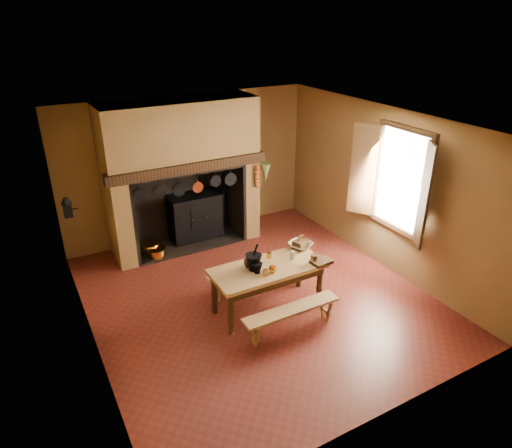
{
  "coord_description": "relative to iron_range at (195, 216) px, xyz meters",
  "views": [
    {
      "loc": [
        -2.97,
        -5.37,
        4.22
      ],
      "look_at": [
        0.15,
        0.3,
        1.15
      ],
      "focal_mm": 32.0,
      "sensor_mm": 36.0,
      "label": 1
    }
  ],
  "objects": [
    {
      "name": "floor",
      "position": [
        0.04,
        -2.45,
        -0.48
      ],
      "size": [
        5.5,
        5.5,
        0.0
      ],
      "primitive_type": "plane",
      "color": "#5E1F16",
      "rests_on": "ground"
    },
    {
      "name": "ceiling",
      "position": [
        0.04,
        -2.45,
        2.32
      ],
      "size": [
        5.5,
        5.5,
        0.0
      ],
      "primitive_type": "plane",
      "rotation": [
        3.14,
        0.0,
        0.0
      ],
      "color": "silver",
      "rests_on": "back_wall"
    },
    {
      "name": "back_wall",
      "position": [
        0.04,
        0.3,
        0.92
      ],
      "size": [
        5.0,
        0.02,
        2.8
      ],
      "primitive_type": "cube",
      "color": "brown",
      "rests_on": "floor"
    },
    {
      "name": "wall_left",
      "position": [
        -2.46,
        -2.45,
        0.92
      ],
      "size": [
        0.02,
        5.5,
        2.8
      ],
      "primitive_type": "cube",
      "color": "brown",
      "rests_on": "floor"
    },
    {
      "name": "wall_right",
      "position": [
        2.54,
        -2.45,
        0.92
      ],
      "size": [
        0.02,
        5.5,
        2.8
      ],
      "primitive_type": "cube",
      "color": "brown",
      "rests_on": "floor"
    },
    {
      "name": "wall_front",
      "position": [
        0.04,
        -5.2,
        0.92
      ],
      "size": [
        5.0,
        0.02,
        2.8
      ],
      "primitive_type": "cube",
      "color": "brown",
      "rests_on": "floor"
    },
    {
      "name": "chimney_breast",
      "position": [
        -0.26,
        -0.14,
        1.33
      ],
      "size": [
        2.95,
        0.96,
        2.8
      ],
      "color": "brown",
      "rests_on": "floor"
    },
    {
      "name": "iron_range",
      "position": [
        0.0,
        0.0,
        0.0
      ],
      "size": [
        1.12,
        0.55,
        1.6
      ],
      "color": "black",
      "rests_on": "floor"
    },
    {
      "name": "hearth_pans",
      "position": [
        -1.01,
        -0.23,
        -0.39
      ],
      "size": [
        0.51,
        0.62,
        0.2
      ],
      "color": "orange",
      "rests_on": "floor"
    },
    {
      "name": "hanging_pans",
      "position": [
        -0.3,
        -0.64,
        0.88
      ],
      "size": [
        1.92,
        0.29,
        0.27
      ],
      "color": "black",
      "rests_on": "chimney_breast"
    },
    {
      "name": "onion_string",
      "position": [
        1.04,
        -0.66,
        0.85
      ],
      "size": [
        0.12,
        0.1,
        0.46
      ],
      "primitive_type": null,
      "color": "#AB4B1F",
      "rests_on": "chimney_breast"
    },
    {
      "name": "herb_bunch",
      "position": [
        1.22,
        -0.66,
        0.9
      ],
      "size": [
        0.2,
        0.2,
        0.35
      ],
      "primitive_type": "cone",
      "rotation": [
        3.14,
        0.0,
        0.0
      ],
      "color": "#5E6C33",
      "rests_on": "chimney_breast"
    },
    {
      "name": "window",
      "position": [
        2.39,
        -2.85,
        1.22
      ],
      "size": [
        0.39,
        1.75,
        1.76
      ],
      "color": "white",
      "rests_on": "wall_right"
    },
    {
      "name": "wall_coffee_mill",
      "position": [
        -2.38,
        -0.9,
        1.03
      ],
      "size": [
        0.23,
        0.16,
        0.31
      ],
      "color": "black",
      "rests_on": "wall_left"
    },
    {
      "name": "work_table",
      "position": [
        0.05,
        -2.78,
        0.14
      ],
      "size": [
        1.71,
        0.76,
        0.74
      ],
      "color": "#A78C4C",
      "rests_on": "floor"
    },
    {
      "name": "bench_front",
      "position": [
        0.05,
        -3.45,
        -0.17
      ],
      "size": [
        1.48,
        0.26,
        0.42
      ],
      "color": "#A78C4C",
      "rests_on": "floor"
    },
    {
      "name": "bench_back",
      "position": [
        0.05,
        -2.21,
        -0.18
      ],
      "size": [
        1.44,
        0.25,
        0.4
      ],
      "color": "#A78C4C",
      "rests_on": "floor"
    },
    {
      "name": "mortar_large",
      "position": [
        -0.18,
        -2.76,
        0.4
      ],
      "size": [
        0.24,
        0.24,
        0.41
      ],
      "rotation": [
        0.0,
        0.0,
        -0.21
      ],
      "color": "black",
      "rests_on": "work_table"
    },
    {
      "name": "mortar_small",
      "position": [
        -0.17,
        -2.86,
        0.35
      ],
      "size": [
        0.16,
        0.16,
        0.27
      ],
      "rotation": [
        0.0,
        0.0,
        0.11
      ],
      "color": "black",
      "rests_on": "work_table"
    },
    {
      "name": "coffee_grinder",
      "position": [
        -0.19,
        -2.63,
        0.32
      ],
      "size": [
        0.16,
        0.13,
        0.17
      ],
      "rotation": [
        0.0,
        0.0,
        -0.15
      ],
      "color": "#3C2813",
      "rests_on": "work_table"
    },
    {
      "name": "brass_mug_a",
      "position": [
        -0.1,
        -2.97,
        0.3
      ],
      "size": [
        0.1,
        0.1,
        0.09
      ],
      "primitive_type": "cylinder",
      "rotation": [
        0.0,
        0.0,
        0.36
      ],
      "color": "orange",
      "rests_on": "work_table"
    },
    {
      "name": "brass_mug_b",
      "position": [
        0.2,
        -2.56,
        0.3
      ],
      "size": [
        0.08,
        0.08,
        0.09
      ],
      "primitive_type": "cylinder",
      "rotation": [
        0.0,
        0.0,
        0.11
      ],
      "color": "orange",
      "rests_on": "work_table"
    },
    {
      "name": "mixing_bowl",
      "position": [
        0.8,
        -2.52,
        0.3
      ],
      "size": [
        0.45,
        0.45,
        0.09
      ],
      "primitive_type": "imported",
      "rotation": [
        0.0,
        0.0,
        0.32
      ],
      "color": "beige",
      "rests_on": "work_table"
    },
    {
      "name": "stoneware_crock",
      "position": [
        0.71,
        -3.02,
        0.33
      ],
      "size": [
        0.14,
        0.14,
        0.14
      ],
      "primitive_type": "cylinder",
      "rotation": [
        0.0,
        0.0,
        0.24
      ],
      "color": "#4F341D",
      "rests_on": "work_table"
    },
    {
      "name": "glass_jar",
      "position": [
        0.49,
        -2.76,
        0.32
      ],
      "size": [
        0.1,
        0.1,
        0.13
      ],
      "primitive_type": "cylinder",
      "rotation": [
        0.0,
        0.0,
        -0.37
      ],
      "color": "beige",
      "rests_on": "work_table"
    },
    {
      "name": "wicker_basket",
      "position": [
        0.8,
        -2.52,
        0.33
      ],
      "size": [
        0.29,
        0.25,
        0.23
      ],
      "rotation": [
        0.0,
        0.0,
        0.38
      ],
      "color": "#462615",
      "rests_on": "work_table"
    },
    {
      "name": "wooden_tray",
      "position": [
        0.8,
        -3.08,
        0.28
      ],
      "size": [
        0.33,
        0.25,
        0.05
      ],
      "primitive_type": "cube",
      "rotation": [
        0.0,
        0.0,
        0.09
      ],
      "color": "#3C2813",
      "rests_on": "work_table"
    },
    {
      "name": "brass_cup",
      "position": [
        0.03,
        -2.96,
        0.31
      ],
      "size": [
        0.13,
        0.13,
        0.09
      ],
      "primitive_type": "imported",
      "rotation": [
        0.0,
        0.0,
        -0.07
      ],
      "color": "orange",
      "rests_on": "work_table"
    }
  ]
}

